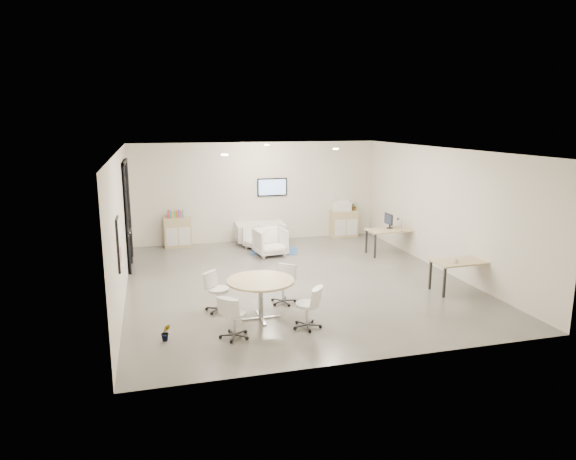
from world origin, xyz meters
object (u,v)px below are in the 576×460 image
Objects in this scene: sideboard_left at (178,232)px; loveseat at (260,233)px; round_table at (261,284)px; sideboard_right at (344,224)px; armchair_right at (270,241)px; armchair_left at (259,236)px; desk_rear at (392,232)px; desk_front at (463,264)px.

sideboard_left is 2.60m from loveseat.
sideboard_right is at bearing 56.66° from round_table.
armchair_right is at bearing -34.43° from sideboard_left.
round_table reaches higher than armchair_left.
desk_front is (0.07, -3.50, -0.02)m from desk_rear.
desk_front is (3.71, -5.14, 0.27)m from armchair_left.
desk_rear is (3.64, -1.64, 0.28)m from armchair_left.
armchair_right is at bearing 74.64° from round_table.
sideboard_left reaches higher than sideboard_right.
armchair_left is 0.87m from armchair_right.
sideboard_left reaches higher than round_table.
armchair_left is at bearing -164.03° from sideboard_right.
desk_front is 1.07× the size of round_table.
round_table is (-4.79, -3.96, 0.06)m from desk_rear.
armchair_left is 5.73m from round_table.
round_table reaches higher than loveseat.
armchair_right is at bearing 164.04° from desk_rear.
desk_rear reaches higher than loveseat.
sideboard_right is at bearing 5.59° from loveseat.
sideboard_left reaches higher than armchair_left.
desk_rear is at bearing -20.63° from armchair_right.
sideboard_right reaches higher than loveseat.
armchair_left is 0.54× the size of desk_front.
armchair_left is 0.58× the size of round_table.
armchair_left is 6.34m from desk_front.
sideboard_left is at bearing 137.61° from armchair_right.
armchair_right is (-0.04, -1.60, 0.12)m from loveseat.
sideboard_right is 7.78m from round_table.
round_table is at bearing -113.32° from armchair_right.
sideboard_right reaches higher than desk_rear.
round_table is at bearing -79.13° from sideboard_left.
desk_front is at bearing 5.47° from round_table.
desk_rear is at bearing -31.98° from loveseat.
armchair_right is (2.55, -1.75, -0.03)m from sideboard_left.
armchair_left reaches higher than desk_front.
desk_rear is at bearing -22.76° from sideboard_left.
round_table is at bearing -99.29° from loveseat.
armchair_right reaches higher than armchair_left.
loveseat is 1.07× the size of desk_rear.
armchair_left is at bearing 91.97° from armchair_right.
armchair_right is 0.65× the size of round_table.
round_table is at bearing -176.70° from desk_front.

